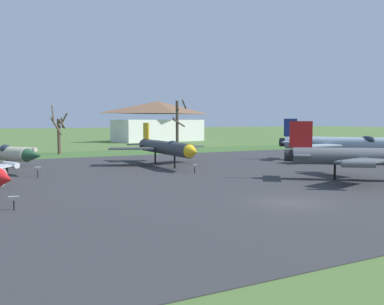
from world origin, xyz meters
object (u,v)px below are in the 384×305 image
(jet_fighter_front_right, at_px, (372,156))
(info_placard_rear_right, at_px, (38,171))
(info_placard_rear_left, at_px, (195,168))
(jet_fighter_rear_left, at_px, (165,147))
(info_placard_front_left, at_px, (14,201))
(visitor_building, at_px, (158,122))
(jet_fighter_rear_center, at_px, (345,143))

(jet_fighter_front_right, xyz_separation_m, info_placard_rear_right, (-25.12, 15.37, -1.49))
(info_placard_rear_left, bearing_deg, info_placard_rear_right, 164.85)
(info_placard_rear_left, relative_size, info_placard_rear_right, 0.92)
(jet_fighter_rear_left, bearing_deg, info_placard_front_left, -134.33)
(info_placard_front_left, relative_size, jet_fighter_rear_left, 0.06)
(jet_fighter_rear_left, bearing_deg, info_placard_rear_right, -165.63)
(info_placard_rear_left, height_order, visitor_building, visitor_building)
(info_placard_rear_right, bearing_deg, info_placard_rear_left, -15.15)
(info_placard_rear_left, xyz_separation_m, info_placard_rear_right, (-14.07, 3.81, 0.08))
(jet_fighter_front_right, relative_size, info_placard_rear_left, 13.76)
(jet_fighter_rear_center, distance_m, jet_fighter_rear_left, 23.02)
(jet_fighter_front_right, distance_m, info_placard_rear_left, 16.06)
(info_placard_rear_left, bearing_deg, jet_fighter_front_right, -46.29)
(info_placard_rear_right, bearing_deg, info_placard_front_left, -102.45)
(jet_fighter_front_right, height_order, info_placard_rear_left, jet_fighter_front_right)
(jet_fighter_rear_center, xyz_separation_m, info_placard_rear_right, (-36.50, 2.11, -1.70))
(jet_fighter_rear_left, relative_size, info_placard_rear_right, 14.65)
(jet_fighter_front_right, distance_m, visitor_building, 76.01)
(jet_fighter_front_right, height_order, info_placard_rear_right, jet_fighter_front_right)
(jet_fighter_front_right, distance_m, jet_fighter_rear_left, 21.92)
(info_placard_front_left, xyz_separation_m, info_placard_rear_right, (3.11, 14.09, 0.11))
(info_placard_front_left, xyz_separation_m, info_placard_rear_left, (17.18, 10.28, 0.02))
(jet_fighter_rear_center, bearing_deg, jet_fighter_front_right, -130.64)
(info_placard_rear_left, bearing_deg, visitor_building, 69.97)
(visitor_building, bearing_deg, jet_fighter_rear_left, -112.33)
(jet_fighter_rear_left, bearing_deg, jet_fighter_rear_center, -14.47)
(jet_fighter_rear_left, distance_m, visitor_building, 60.58)
(jet_fighter_rear_left, distance_m, info_placard_rear_right, 14.75)
(info_placard_front_left, height_order, jet_fighter_front_right, jet_fighter_front_right)
(info_placard_front_left, bearing_deg, jet_fighter_rear_center, 16.83)
(jet_fighter_rear_left, xyz_separation_m, info_placard_rear_left, (-0.14, -7.45, -1.58))
(visitor_building, bearing_deg, info_placard_front_left, -118.68)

